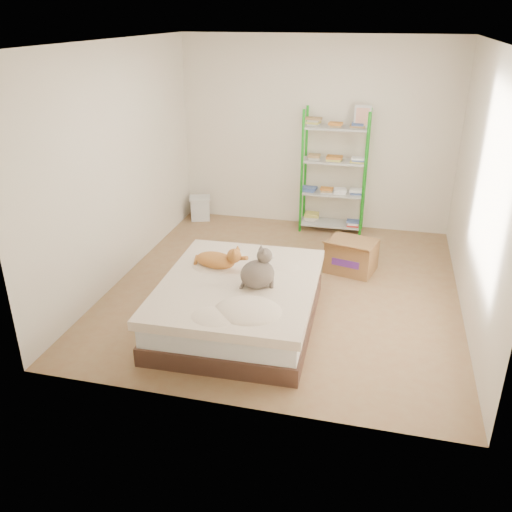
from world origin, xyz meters
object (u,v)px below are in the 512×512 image
(orange_cat, at_px, (215,258))
(bed, at_px, (239,303))
(shelf_unit, at_px, (334,172))
(white_bin, at_px, (200,208))
(cardboard_box, at_px, (351,256))
(grey_cat, at_px, (257,268))

(orange_cat, bearing_deg, bed, -28.49)
(shelf_unit, bearing_deg, orange_cat, -109.88)
(bed, xyz_separation_m, white_bin, (-1.36, 2.74, -0.06))
(shelf_unit, xyz_separation_m, white_bin, (-1.96, -0.03, -0.67))
(cardboard_box, bearing_deg, orange_cat, -122.59)
(orange_cat, xyz_separation_m, cardboard_box, (1.29, 1.24, -0.38))
(grey_cat, xyz_separation_m, shelf_unit, (0.39, 2.84, 0.17))
(bed, distance_m, orange_cat, 0.52)
(grey_cat, bearing_deg, orange_cat, 27.90)
(shelf_unit, xyz_separation_m, cardboard_box, (0.38, -1.28, -0.65))
(bed, xyz_separation_m, orange_cat, (-0.31, 0.25, 0.34))
(bed, distance_m, shelf_unit, 2.90)
(shelf_unit, bearing_deg, grey_cat, -97.88)
(grey_cat, xyz_separation_m, white_bin, (-1.56, 2.81, -0.49))
(grey_cat, bearing_deg, bed, 39.98)
(grey_cat, height_order, shelf_unit, shelf_unit)
(grey_cat, bearing_deg, white_bin, -1.06)
(grey_cat, relative_size, white_bin, 1.06)
(cardboard_box, height_order, white_bin, cardboard_box)
(grey_cat, distance_m, shelf_unit, 2.87)
(shelf_unit, bearing_deg, bed, -102.21)
(cardboard_box, distance_m, white_bin, 2.65)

